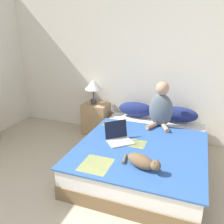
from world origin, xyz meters
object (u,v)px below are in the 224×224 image
(person_sitting, at_px, (161,107))
(cat_tabby, at_px, (143,162))
(pillow_near, at_px, (136,109))
(pillow_far, at_px, (178,114))
(nightstand, at_px, (96,118))
(table_lamp, at_px, (93,86))
(laptop_open, at_px, (119,137))
(bed, at_px, (143,155))

(person_sitting, distance_m, cat_tabby, 1.31)
(pillow_near, relative_size, pillow_far, 1.00)
(nightstand, bearing_deg, pillow_far, 1.71)
(person_sitting, bearing_deg, pillow_near, 149.64)
(nightstand, distance_m, table_lamp, 0.63)
(laptop_open, bearing_deg, pillow_near, 49.65)
(cat_tabby, xyz_separation_m, table_lamp, (-1.29, 1.52, 0.42))
(person_sitting, xyz_separation_m, cat_tabby, (0.03, -1.29, -0.23))
(table_lamp, bearing_deg, bed, -36.59)
(bed, relative_size, pillow_near, 3.33)
(person_sitting, height_order, laptop_open, person_sitting)
(person_sitting, xyz_separation_m, table_lamp, (-1.27, 0.23, 0.19))
(cat_tabby, bearing_deg, pillow_near, 128.85)
(pillow_far, height_order, person_sitting, person_sitting)
(bed, bearing_deg, cat_tabby, -78.47)
(laptop_open, height_order, table_lamp, table_lamp)
(pillow_near, relative_size, table_lamp, 1.38)
(pillow_far, relative_size, person_sitting, 0.87)
(pillow_near, xyz_separation_m, nightstand, (-0.76, -0.04, -0.26))
(pillow_near, bearing_deg, nightstand, -176.65)
(person_sitting, bearing_deg, table_lamp, 169.55)
(bed, height_order, table_lamp, table_lamp)
(table_lamp, bearing_deg, pillow_far, 1.62)
(laptop_open, bearing_deg, person_sitting, 17.32)
(bed, xyz_separation_m, person_sitting, (0.11, 0.63, 0.52))
(pillow_near, relative_size, person_sitting, 0.87)
(person_sitting, distance_m, laptop_open, 0.91)
(pillow_near, height_order, nightstand, pillow_near)
(cat_tabby, relative_size, nightstand, 0.84)
(table_lamp, bearing_deg, nightstand, -2.09)
(laptop_open, bearing_deg, cat_tabby, -90.68)
(bed, xyz_separation_m, pillow_far, (0.36, 0.90, 0.34))
(pillow_near, relative_size, nightstand, 1.09)
(pillow_far, xyz_separation_m, table_lamp, (-1.52, -0.04, 0.37))
(cat_tabby, height_order, nightstand, cat_tabby)
(bed, height_order, nightstand, nightstand)
(pillow_near, distance_m, nightstand, 0.80)
(table_lamp, bearing_deg, person_sitting, -10.45)
(pillow_far, bearing_deg, table_lamp, -178.38)
(person_sitting, distance_m, table_lamp, 1.30)
(bed, xyz_separation_m, laptop_open, (-0.34, -0.12, 0.27))
(pillow_near, distance_m, pillow_far, 0.73)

